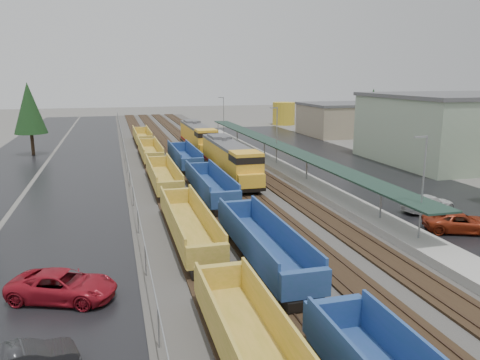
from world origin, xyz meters
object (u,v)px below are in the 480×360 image
object	(u,v)px
parked_car_west_c	(63,286)
well_string_yellow	(173,196)
locomotive_trail	(198,137)
locomotive_lead	(230,159)
parked_car_east_b	(460,223)
storage_tank	(284,114)
well_string_blue	(263,245)
parked_car_east_c	(428,203)

from	to	relation	value
parked_car_west_c	well_string_yellow	bearing A→B (deg)	-4.84
well_string_yellow	locomotive_trail	bearing A→B (deg)	75.85
locomotive_lead	parked_car_east_b	size ratio (longest dim) A/B	3.58
well_string_yellow	storage_tank	distance (m)	77.18
well_string_yellow	well_string_blue	world-z (taller)	well_string_blue
well_string_yellow	storage_tank	xyz separation A→B (m)	(36.10, 68.20, 1.58)
locomotive_trail	storage_tank	bearing A→B (deg)	52.37
well_string_yellow	parked_car_east_c	bearing A→B (deg)	-17.54
well_string_blue	parked_car_east_c	world-z (taller)	well_string_blue
locomotive_lead	well_string_blue	distance (m)	25.19
storage_tank	parked_car_west_c	xyz separation A→B (m)	(-44.16, -84.44, -1.95)
locomotive_trail	parked_car_west_c	world-z (taller)	locomotive_trail
locomotive_trail	parked_car_east_b	size ratio (longest dim) A/B	3.58
well_string_yellow	parked_car_west_c	xyz separation A→B (m)	(-8.05, -16.24, -0.37)
locomotive_lead	parked_car_east_b	bearing A→B (deg)	-61.27
storage_tank	parked_car_east_c	bearing A→B (deg)	-100.73
storage_tank	parked_car_east_b	size ratio (longest dim) A/B	1.00
storage_tank	well_string_yellow	bearing A→B (deg)	-117.90
locomotive_lead	locomotive_trail	world-z (taller)	same
parked_car_east_b	parked_car_east_c	size ratio (longest dim) A/B	1.05
well_string_yellow	parked_car_east_c	world-z (taller)	well_string_yellow
locomotive_trail	parked_car_east_b	world-z (taller)	locomotive_trail
well_string_blue	parked_car_east_c	distance (m)	19.27
parked_car_west_c	parked_car_east_b	distance (m)	28.99
well_string_yellow	storage_tank	world-z (taller)	storage_tank
locomotive_trail	locomotive_lead	bearing A→B (deg)	-90.00
storage_tank	parked_car_west_c	size ratio (longest dim) A/B	0.95
storage_tank	parked_car_east_b	distance (m)	82.08
well_string_yellow	parked_car_east_b	size ratio (longest dim) A/B	18.67
parked_car_east_b	storage_tank	bearing A→B (deg)	10.55
well_string_yellow	well_string_blue	size ratio (longest dim) A/B	1.23
locomotive_lead	well_string_blue	bearing A→B (deg)	-99.15
parked_car_west_c	parked_car_east_b	bearing A→B (deg)	-60.84
locomotive_trail	parked_car_west_c	bearing A→B (deg)	-108.50
locomotive_trail	well_string_blue	size ratio (longest dim) A/B	0.24
well_string_blue	locomotive_lead	bearing A→B (deg)	80.85
locomotive_lead	parked_car_west_c	world-z (taller)	locomotive_lead
locomotive_lead	well_string_blue	xyz separation A→B (m)	(-4.00, -24.85, -1.17)
well_string_blue	locomotive_trail	bearing A→B (deg)	85.01
locomotive_trail	parked_car_east_c	distance (m)	41.10
locomotive_lead	parked_car_west_c	distance (m)	31.44
parked_car_east_b	well_string_yellow	bearing A→B (deg)	80.45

